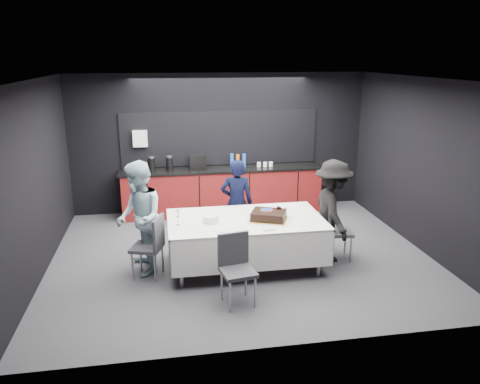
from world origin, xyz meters
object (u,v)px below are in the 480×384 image
(plate_stack, at_px, (211,219))
(person_center, at_px, (237,203))
(party_table, at_px, (246,227))
(champagne_flute, at_px, (177,215))
(person_left, at_px, (139,219))
(chair_right, at_px, (333,227))
(chair_left, at_px, (152,242))
(cake_assembly, at_px, (269,215))
(person_right, at_px, (332,211))
(chair_near, at_px, (236,264))

(plate_stack, relative_size, person_center, 0.16)
(plate_stack, bearing_deg, party_table, 5.85)
(champagne_flute, height_order, person_center, person_center)
(plate_stack, height_order, person_left, person_left)
(plate_stack, bearing_deg, chair_right, 3.25)
(party_table, bearing_deg, chair_left, -175.75)
(party_table, distance_m, cake_assembly, 0.40)
(person_center, xyz_separation_m, person_right, (1.37, -0.84, 0.06))
(plate_stack, bearing_deg, chair_left, -176.73)
(plate_stack, height_order, chair_left, chair_left)
(chair_right, bearing_deg, plate_stack, -176.75)
(party_table, xyz_separation_m, person_left, (-1.56, 0.09, 0.20))
(person_center, bearing_deg, person_left, 36.17)
(chair_near, relative_size, person_right, 0.57)
(chair_left, bearing_deg, chair_near, -39.83)
(party_table, xyz_separation_m, person_right, (1.38, 0.06, 0.16))
(champagne_flute, bearing_deg, chair_near, -52.09)
(cake_assembly, bearing_deg, party_table, 163.36)
(cake_assembly, bearing_deg, person_center, 107.79)
(person_left, xyz_separation_m, person_right, (2.95, -0.03, -0.04))
(person_center, xyz_separation_m, person_left, (-1.57, -0.81, 0.10))
(chair_left, xyz_separation_m, chair_near, (1.09, -0.91, 0.00))
(party_table, distance_m, person_left, 1.58)
(person_right, bearing_deg, chair_left, 95.60)
(party_table, relative_size, chair_left, 2.51)
(person_left, bearing_deg, person_right, 79.25)
(plate_stack, xyz_separation_m, chair_left, (-0.87, -0.05, -0.30))
(chair_right, bearing_deg, champagne_flute, -176.22)
(cake_assembly, distance_m, person_center, 1.05)
(chair_right, relative_size, person_left, 0.55)
(cake_assembly, bearing_deg, chair_right, 8.13)
(plate_stack, distance_m, chair_right, 1.97)
(champagne_flute, height_order, chair_right, champagne_flute)
(champagne_flute, distance_m, chair_left, 0.55)
(party_table, xyz_separation_m, person_center, (0.01, 0.90, 0.10))
(person_left, bearing_deg, chair_near, 38.67)
(chair_left, distance_m, chair_near, 1.41)
(cake_assembly, relative_size, person_center, 0.44)
(party_table, xyz_separation_m, chair_near, (-0.31, -1.01, -0.11))
(person_center, bearing_deg, party_table, 98.17)
(chair_left, bearing_deg, party_table, 4.25)
(person_center, bearing_deg, chair_left, 44.31)
(party_table, distance_m, person_center, 0.90)
(chair_left, bearing_deg, plate_stack, 3.27)
(plate_stack, bearing_deg, person_right, 3.27)
(party_table, height_order, chair_right, chair_right)
(cake_assembly, distance_m, chair_right, 1.14)
(chair_near, bearing_deg, champagne_flute, 127.91)
(champagne_flute, bearing_deg, chair_right, 3.78)
(chair_right, relative_size, person_center, 0.62)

